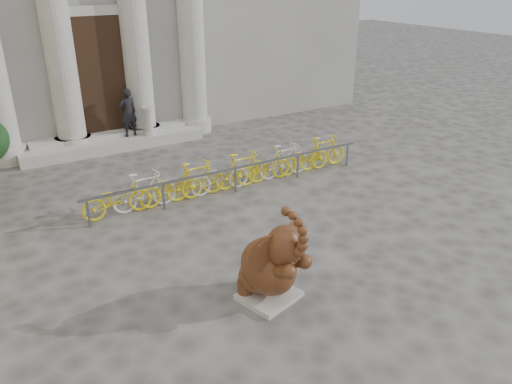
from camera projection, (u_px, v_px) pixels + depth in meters
ground at (259, 288)px, 9.45m from camera, size 80.00×80.00×0.00m
entrance_steps at (114, 143)px, 16.73m from camera, size 6.00×1.20×0.36m
elephant_statue at (271, 265)px, 8.85m from camera, size 1.29×1.55×1.96m
bike_rack at (230, 172)px, 13.48m from camera, size 8.16×0.53×1.00m
pedestrian at (128, 113)px, 16.54m from camera, size 0.64×0.47×1.61m
balustrade_post at (149, 122)px, 16.80m from camera, size 0.40×0.40×0.97m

